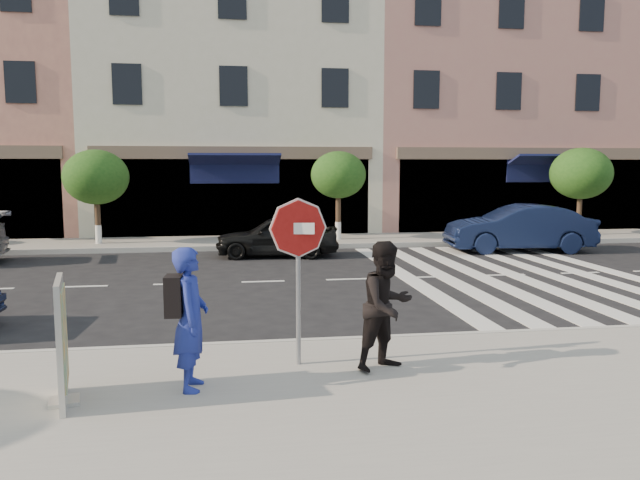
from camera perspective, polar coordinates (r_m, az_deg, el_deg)
The scene contains 14 objects.
ground at distance 10.77m, azimuth -3.98°, elevation -7.75°, with size 120.00×120.00×0.00m, color black.
sidewalk_near at distance 7.19m, azimuth -1.53°, elevation -14.68°, with size 60.00×4.50×0.15m, color gray.
sidewalk_far at distance 21.56m, azimuth -6.30°, elevation -0.19°, with size 60.00×3.00×0.15m, color gray.
building_centre at distance 27.53m, azimuth -8.02°, elevation 12.63°, with size 11.00×9.00×11.00m, color beige.
building_east_mid at distance 30.26m, azimuth 16.04°, elevation 13.81°, with size 13.00×9.00×13.00m, color tan.
street_tree_wb at distance 21.60m, azimuth -19.79°, elevation 5.40°, with size 2.10×2.10×3.06m.
street_tree_c at distance 21.53m, azimuth 1.69°, elevation 5.93°, with size 1.90×1.90×3.04m.
street_tree_ea at distance 24.76m, azimuth 22.76°, elevation 5.60°, with size 2.20×2.20×3.19m.
stop_sign at distance 7.88m, azimuth -2.00°, elevation -0.25°, with size 0.75×0.18×2.15m.
photographer at distance 7.31m, azimuth -11.73°, elevation -7.05°, with size 0.60×0.39×1.65m, color navy.
walker at distance 7.90m, azimuth 6.13°, elevation -5.97°, with size 0.79×0.62×1.63m, color black.
poster_board at distance 7.32m, azimuth -22.53°, elevation -8.74°, with size 0.37×0.89×1.36m.
car_far_mid at distance 18.52m, azimuth -3.94°, elevation 0.36°, with size 1.45×3.61×1.23m, color black.
car_far_right at distance 20.53m, azimuth 17.75°, elevation 1.03°, with size 1.57×4.49×1.48m, color black.
Camera 1 is at (-0.80, -10.39, 2.72)m, focal length 35.00 mm.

